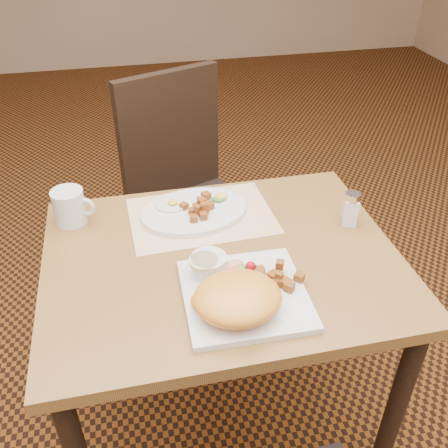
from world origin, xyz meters
TOP-DOWN VIEW (x-y plane):
  - ground at (0.00, 0.00)m, footprint 8.00×8.00m
  - table at (0.00, 0.00)m, footprint 0.90×0.70m
  - chair_far at (0.01, 0.69)m, footprint 0.55×0.55m
  - placemat at (-0.02, 0.19)m, footprint 0.41×0.29m
  - plate_square at (0.02, -0.16)m, footprint 0.29×0.29m
  - plate_oval at (-0.04, 0.20)m, footprint 0.33×0.27m
  - hollandaise_mound at (-0.01, -0.21)m, footprint 0.20×0.17m
  - ramekin at (-0.05, -0.07)m, footprint 0.09×0.09m
  - garnish_sq at (0.02, -0.08)m, footprint 0.09×0.05m
  - fried_egg at (-0.10, 0.24)m, footprint 0.10×0.10m
  - garnish_ov at (0.04, 0.23)m, footprint 0.05×0.04m
  - salt_shaker at (0.37, 0.06)m, footprint 0.05×0.05m
  - coffee_mug at (-0.38, 0.24)m, footprint 0.12×0.09m
  - home_fries_sq at (0.09, -0.15)m, footprint 0.13×0.11m
  - home_fries_ov at (-0.02, 0.18)m, footprint 0.10×0.11m

SIDE VIEW (x-z plane):
  - ground at x=0.00m, z-range 0.00..0.00m
  - chair_far at x=0.01m, z-range 0.05..1.02m
  - table at x=0.00m, z-range 0.27..1.02m
  - placemat at x=-0.02m, z-range 0.75..0.75m
  - plate_square at x=0.02m, z-range 0.75..0.77m
  - plate_oval at x=-0.04m, z-range 0.75..0.77m
  - fried_egg at x=-0.10m, z-range 0.76..0.78m
  - garnish_sq at x=0.02m, z-range 0.76..0.79m
  - garnish_ov at x=0.04m, z-range 0.77..0.79m
  - home_fries_sq at x=0.09m, z-range 0.76..0.80m
  - home_fries_ov at x=-0.02m, z-range 0.76..0.80m
  - ramekin at x=-0.05m, z-range 0.77..0.81m
  - hollandaise_mound at x=-0.01m, z-range 0.76..0.84m
  - coffee_mug at x=-0.38m, z-range 0.75..0.85m
  - salt_shaker at x=0.37m, z-range 0.75..0.85m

